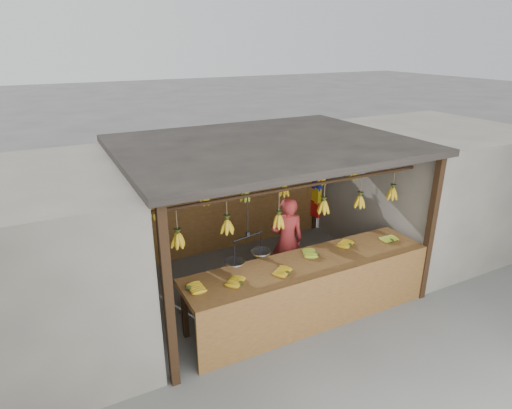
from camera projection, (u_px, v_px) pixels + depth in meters
ground at (264, 282)px, 7.17m from camera, size 80.00×80.00×0.00m
stall at (255, 164)px, 6.74m from camera, size 4.30×3.30×2.40m
neighbor_left at (6, 272)px, 5.23m from camera, size 3.00×3.00×2.30m
neighbor_right at (428, 186)px, 8.30m from camera, size 3.00×3.00×2.30m
counter at (314, 278)px, 5.94m from camera, size 3.70×0.83×0.96m
hanging_bananas at (265, 192)px, 6.59m from camera, size 3.60×2.22×0.38m
balance_scale at (248, 253)px, 5.58m from camera, size 0.68×0.35×0.87m
vendor at (287, 241)px, 6.97m from camera, size 0.63×0.51×1.49m
bag_bundles at (317, 188)px, 8.78m from camera, size 0.08×0.26×1.26m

